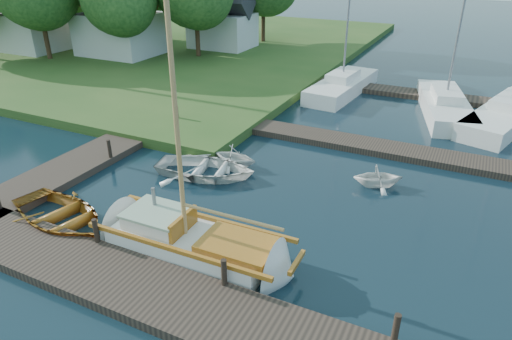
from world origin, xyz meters
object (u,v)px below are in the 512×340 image
at_px(mooring_post_4, 109,149).
at_px(marina_boat_0, 342,85).
at_px(tender_b, 234,155).
at_px(house_c, 222,22).
at_px(marina_boat_3, 509,111).
at_px(mooring_post_5, 177,114).
at_px(sailboat, 196,245).
at_px(mooring_post_3, 396,328).
at_px(tender_d, 378,175).
at_px(mooring_post_2, 224,272).
at_px(marina_boat_2, 445,104).
at_px(house_b, 30,22).
at_px(tender_a, 205,166).
at_px(mooring_post_1, 96,231).
at_px(house_a, 120,23).
at_px(dinghy, 59,213).

distance_m(mooring_post_4, marina_boat_0, 15.76).
distance_m(tender_b, house_c, 23.25).
bearing_deg(marina_boat_3, marina_boat_0, 100.47).
distance_m(mooring_post_5, sailboat, 11.22).
relative_size(mooring_post_4, house_c, 0.15).
distance_m(mooring_post_3, tender_d, 8.30).
xyz_separation_m(mooring_post_2, marina_boat_2, (3.75, 18.23, -0.13)).
height_order(mooring_post_3, sailboat, sailboat).
bearing_deg(mooring_post_4, marina_boat_0, 67.74).
height_order(mooring_post_2, mooring_post_4, same).
relative_size(mooring_post_5, house_b, 0.14).
xyz_separation_m(tender_a, marina_boat_0, (1.67, 13.77, 0.15)).
distance_m(tender_b, marina_boat_2, 13.30).
height_order(mooring_post_1, mooring_post_4, same).
bearing_deg(marina_boat_2, house_a, 69.68).
relative_size(tender_b, house_a, 0.32).
distance_m(tender_a, tender_d, 6.91).
relative_size(mooring_post_3, mooring_post_5, 1.00).
relative_size(mooring_post_4, mooring_post_5, 1.00).
distance_m(mooring_post_1, house_a, 27.11).
height_order(sailboat, marina_boat_0, marina_boat_0).
bearing_deg(marina_boat_0, marina_boat_2, -97.23).
height_order(tender_d, house_c, house_c).
bearing_deg(mooring_post_1, house_a, 128.99).
height_order(mooring_post_4, house_a, house_a).
xyz_separation_m(marina_boat_0, marina_boat_3, (9.50, -1.08, -0.01)).
distance_m(sailboat, house_a, 28.22).
distance_m(mooring_post_2, tender_d, 8.35).
bearing_deg(mooring_post_2, tender_b, 116.63).
bearing_deg(mooring_post_2, tender_d, 73.70).
relative_size(dinghy, tender_a, 1.03).
bearing_deg(mooring_post_3, house_b, 150.80).
relative_size(sailboat, marina_boat_3, 0.84).
bearing_deg(marina_boat_0, marina_boat_3, -91.55).
bearing_deg(mooring_post_2, mooring_post_3, 0.00).
bearing_deg(tender_b, house_b, 68.02).
bearing_deg(marina_boat_3, marina_boat_2, 111.82).
xyz_separation_m(tender_a, house_b, (-25.29, 13.18, 2.35)).
bearing_deg(mooring_post_5, marina_boat_0, 58.08).
bearing_deg(mooring_post_2, house_c, 119.86).
relative_size(tender_a, house_b, 0.71).
relative_size(mooring_post_1, mooring_post_5, 1.00).
xyz_separation_m(mooring_post_2, tender_b, (-3.58, 7.14, -0.17)).
height_order(mooring_post_4, tender_b, mooring_post_4).
distance_m(tender_d, marina_boat_2, 10.31).
xyz_separation_m(house_a, house_b, (-8.00, -2.00, -0.19)).
bearing_deg(marina_boat_0, mooring_post_1, 179.16).
relative_size(mooring_post_4, marina_boat_2, 0.07).
distance_m(mooring_post_5, dinghy, 9.63).
distance_m(dinghy, house_c, 27.96).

